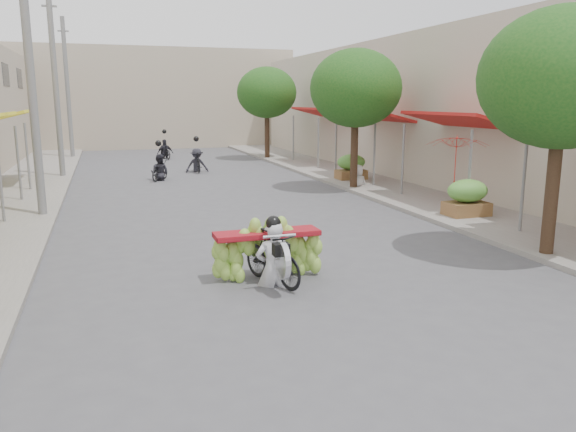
# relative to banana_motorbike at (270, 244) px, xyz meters

# --- Properties ---
(ground) EXTENTS (120.00, 120.00, 0.00)m
(ground) POSITION_rel_banana_motorbike_xyz_m (0.74, -4.29, -0.73)
(ground) COLOR #515055
(ground) RESTS_ON ground
(sidewalk_left) EXTENTS (4.00, 60.00, 0.12)m
(sidewalk_left) POSITION_rel_banana_motorbike_xyz_m (-6.26, 10.71, -0.67)
(sidewalk_left) COLOR gray
(sidewalk_left) RESTS_ON ground
(sidewalk_right) EXTENTS (4.00, 60.00, 0.12)m
(sidewalk_right) POSITION_rel_banana_motorbike_xyz_m (7.74, 10.71, -0.67)
(sidewalk_right) COLOR gray
(sidewalk_right) RESTS_ON ground
(shophouse_row_right) EXTENTS (9.77, 40.00, 6.00)m
(shophouse_row_right) POSITION_rel_banana_motorbike_xyz_m (12.73, 9.70, 2.27)
(shophouse_row_right) COLOR #BAAD9A
(shophouse_row_right) RESTS_ON ground
(far_building) EXTENTS (20.00, 6.00, 7.00)m
(far_building) POSITION_rel_banana_motorbike_xyz_m (0.74, 33.71, 2.77)
(far_building) COLOR #B2A38D
(far_building) RESTS_ON ground
(utility_pole_mid) EXTENTS (0.60, 0.24, 8.00)m
(utility_pole_mid) POSITION_rel_banana_motorbike_xyz_m (-4.66, 7.71, 3.30)
(utility_pole_mid) COLOR slate
(utility_pole_mid) RESTS_ON ground
(utility_pole_far) EXTENTS (0.60, 0.24, 8.00)m
(utility_pole_far) POSITION_rel_banana_motorbike_xyz_m (-4.66, 16.71, 3.30)
(utility_pole_far) COLOR slate
(utility_pole_far) RESTS_ON ground
(utility_pole_back) EXTENTS (0.60, 0.24, 8.00)m
(utility_pole_back) POSITION_rel_banana_motorbike_xyz_m (-4.66, 25.71, 3.30)
(utility_pole_back) COLOR slate
(utility_pole_back) RESTS_ON ground
(street_tree_near) EXTENTS (3.40, 3.40, 5.25)m
(street_tree_near) POSITION_rel_banana_motorbike_xyz_m (6.14, -0.29, 3.05)
(street_tree_near) COLOR #3A2719
(street_tree_near) RESTS_ON ground
(street_tree_mid) EXTENTS (3.40, 3.40, 5.25)m
(street_tree_mid) POSITION_rel_banana_motorbike_xyz_m (6.14, 9.71, 3.05)
(street_tree_mid) COLOR #3A2719
(street_tree_mid) RESTS_ON ground
(street_tree_far) EXTENTS (3.40, 3.40, 5.25)m
(street_tree_far) POSITION_rel_banana_motorbike_xyz_m (6.14, 21.71, 3.05)
(street_tree_far) COLOR #3A2719
(street_tree_far) RESTS_ON ground
(produce_crate_mid) EXTENTS (1.20, 0.88, 1.16)m
(produce_crate_mid) POSITION_rel_banana_motorbike_xyz_m (6.94, 3.71, -0.02)
(produce_crate_mid) COLOR brown
(produce_crate_mid) RESTS_ON ground
(produce_crate_far) EXTENTS (1.20, 0.88, 1.16)m
(produce_crate_far) POSITION_rel_banana_motorbike_xyz_m (6.94, 11.71, -0.02)
(produce_crate_far) COLOR brown
(produce_crate_far) RESTS_ON ground
(banana_motorbike) EXTENTS (2.20, 1.88, 2.21)m
(banana_motorbike) POSITION_rel_banana_motorbike_xyz_m (0.00, 0.00, 0.00)
(banana_motorbike) COLOR black
(banana_motorbike) RESTS_ON ground
(market_umbrella) EXTENTS (1.93, 1.93, 1.60)m
(market_umbrella) POSITION_rel_banana_motorbike_xyz_m (6.78, 4.10, 1.67)
(market_umbrella) COLOR red
(market_umbrella) RESTS_ON ground
(pedestrian) EXTENTS (0.81, 0.49, 1.61)m
(pedestrian) POSITION_rel_banana_motorbike_xyz_m (6.45, 10.02, 0.20)
(pedestrian) COLOR silver
(pedestrian) RESTS_ON ground
(bg_motorbike_a) EXTENTS (1.19, 1.61, 1.95)m
(bg_motorbike_a) POSITION_rel_banana_motorbike_xyz_m (-0.66, 14.65, 0.03)
(bg_motorbike_a) COLOR black
(bg_motorbike_a) RESTS_ON ground
(bg_motorbike_b) EXTENTS (1.06, 1.79, 1.95)m
(bg_motorbike_b) POSITION_rel_banana_motorbike_xyz_m (1.30, 16.93, 0.10)
(bg_motorbike_b) COLOR black
(bg_motorbike_b) RESTS_ON ground
(bg_motorbike_c) EXTENTS (1.07, 1.58, 1.95)m
(bg_motorbike_c) POSITION_rel_banana_motorbike_xyz_m (0.53, 23.92, 0.09)
(bg_motorbike_c) COLOR black
(bg_motorbike_c) RESTS_ON ground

